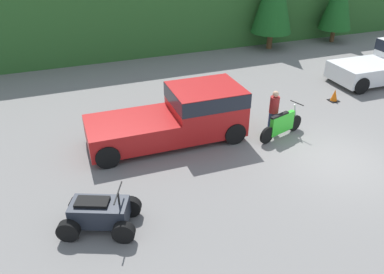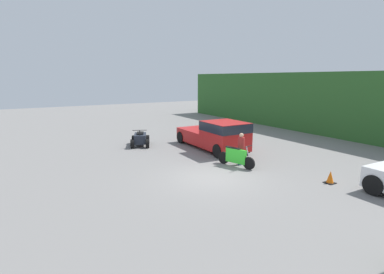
{
  "view_description": "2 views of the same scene",
  "coord_description": "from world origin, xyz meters",
  "px_view_note": "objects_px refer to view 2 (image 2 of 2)",
  "views": [
    {
      "loc": [
        -8.31,
        -8.11,
        6.93
      ],
      "look_at": [
        -4.52,
        1.64,
        0.95
      ],
      "focal_mm": 35.0,
      "sensor_mm": 36.0,
      "label": 1
    },
    {
      "loc": [
        10.65,
        -7.47,
        4.47
      ],
      "look_at": [
        -4.52,
        1.64,
        0.95
      ],
      "focal_mm": 28.0,
      "sensor_mm": 36.0,
      "label": 2
    }
  ],
  "objects_px": {
    "quad_atv": "(140,139)",
    "rider_person": "(241,148)",
    "dirt_bike": "(236,157)",
    "pickup_truck_red": "(217,134)",
    "traffic_cone": "(330,177)"
  },
  "relations": [
    {
      "from": "rider_person",
      "to": "traffic_cone",
      "type": "height_order",
      "value": "rider_person"
    },
    {
      "from": "pickup_truck_red",
      "to": "quad_atv",
      "type": "xyz_separation_m",
      "value": [
        -3.6,
        -3.65,
        -0.54
      ]
    },
    {
      "from": "dirt_bike",
      "to": "traffic_cone",
      "type": "distance_m",
      "value": 4.46
    },
    {
      "from": "traffic_cone",
      "to": "quad_atv",
      "type": "bearing_deg",
      "value": -158.61
    },
    {
      "from": "quad_atv",
      "to": "dirt_bike",
      "type": "bearing_deg",
      "value": 42.36
    },
    {
      "from": "quad_atv",
      "to": "traffic_cone",
      "type": "bearing_deg",
      "value": 44.8
    },
    {
      "from": "traffic_cone",
      "to": "rider_person",
      "type": "bearing_deg",
      "value": -160.32
    },
    {
      "from": "pickup_truck_red",
      "to": "quad_atv",
      "type": "height_order",
      "value": "pickup_truck_red"
    },
    {
      "from": "rider_person",
      "to": "traffic_cone",
      "type": "xyz_separation_m",
      "value": [
        4.15,
        1.48,
        -0.66
      ]
    },
    {
      "from": "quad_atv",
      "to": "rider_person",
      "type": "distance_m",
      "value": 7.48
    },
    {
      "from": "dirt_bike",
      "to": "quad_atv",
      "type": "distance_m",
      "value": 7.44
    },
    {
      "from": "pickup_truck_red",
      "to": "quad_atv",
      "type": "bearing_deg",
      "value": -133.27
    },
    {
      "from": "rider_person",
      "to": "traffic_cone",
      "type": "distance_m",
      "value": 4.46
    },
    {
      "from": "pickup_truck_red",
      "to": "rider_person",
      "type": "height_order",
      "value": "pickup_truck_red"
    },
    {
      "from": "rider_person",
      "to": "traffic_cone",
      "type": "relative_size",
      "value": 3.06
    }
  ]
}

